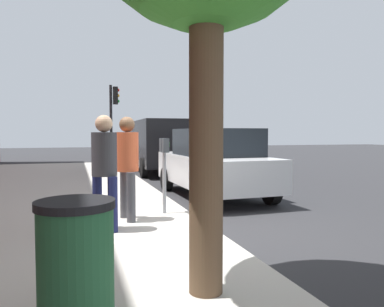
{
  "coord_description": "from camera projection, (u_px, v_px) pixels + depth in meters",
  "views": [
    {
      "loc": [
        -5.92,
        2.09,
        1.66
      ],
      "look_at": [
        0.89,
        -0.05,
        1.27
      ],
      "focal_mm": 35.08,
      "sensor_mm": 36.0,
      "label": 1
    }
  ],
  "objects": [
    {
      "name": "pedestrian_at_meter",
      "position": [
        127.0,
        159.0,
        6.47
      ],
      "size": [
        0.53,
        0.39,
        1.79
      ],
      "rotation": [
        0.0,
        0.0,
        -1.4
      ],
      "color": "#47474C",
      "rests_on": "sidewalk_slab"
    },
    {
      "name": "ground_plane",
      "position": [
        205.0,
        231.0,
        6.35
      ],
      "size": [
        80.0,
        80.0,
        0.0
      ],
      "primitive_type": "plane",
      "color": "#2B2B2D",
      "rests_on": "ground"
    },
    {
      "name": "parked_van_far",
      "position": [
        160.0,
        143.0,
        15.74
      ],
      "size": [
        5.25,
        2.22,
        2.18
      ],
      "color": "black",
      "rests_on": "ground_plane"
    },
    {
      "name": "parked_sedan_near",
      "position": [
        214.0,
        163.0,
        9.68
      ],
      "size": [
        4.45,
        2.06,
        1.77
      ],
      "color": "silver",
      "rests_on": "ground_plane"
    },
    {
      "name": "pedestrian_bystander",
      "position": [
        104.0,
        162.0,
        5.78
      ],
      "size": [
        0.48,
        0.39,
        1.79
      ],
      "rotation": [
        0.0,
        0.0,
        -1.0
      ],
      "color": "#191E4C",
      "rests_on": "sidewalk_slab"
    },
    {
      "name": "parking_meter",
      "position": [
        164.0,
        159.0,
        7.01
      ],
      "size": [
        0.36,
        0.12,
        1.41
      ],
      "color": "gray",
      "rests_on": "sidewalk_slab"
    },
    {
      "name": "trash_bin",
      "position": [
        76.0,
        267.0,
        2.8
      ],
      "size": [
        0.59,
        0.59,
        1.01
      ],
      "color": "#1E4C2D",
      "rests_on": "sidewalk_slab"
    },
    {
      "name": "traffic_signal",
      "position": [
        113.0,
        112.0,
        16.36
      ],
      "size": [
        0.24,
        0.44,
        3.6
      ],
      "color": "black",
      "rests_on": "sidewalk_slab"
    },
    {
      "name": "sidewalk_slab",
      "position": [
        11.0,
        242.0,
        5.45
      ],
      "size": [
        28.0,
        6.0,
        0.15
      ],
      "primitive_type": "cube",
      "color": "#B7B2A8",
      "rests_on": "ground_plane"
    }
  ]
}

